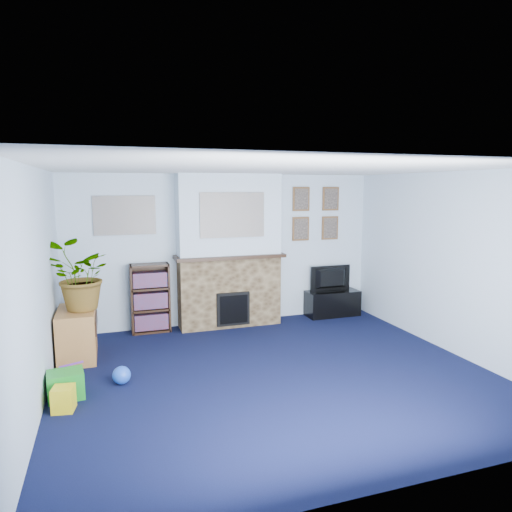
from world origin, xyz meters
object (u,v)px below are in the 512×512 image
object	(u,v)px
tv_stand	(332,303)
television	(332,279)
bookshelf	(150,300)
sideboard	(77,332)

from	to	relation	value
tv_stand	television	xyz separation A→B (m)	(0.00, 0.02, 0.42)
television	tv_stand	bearing A→B (deg)	89.41
television	bookshelf	bearing A→B (deg)	-1.65
tv_stand	sideboard	bearing A→B (deg)	-169.60
tv_stand	sideboard	xyz separation A→B (m)	(-4.07, -0.75, 0.12)
sideboard	bookshelf	bearing A→B (deg)	39.22
bookshelf	sideboard	bearing A→B (deg)	-140.78
tv_stand	bookshelf	bearing A→B (deg)	178.57
television	sideboard	size ratio (longest dim) A/B	0.90
bookshelf	sideboard	xyz separation A→B (m)	(-1.01, -0.82, -0.15)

